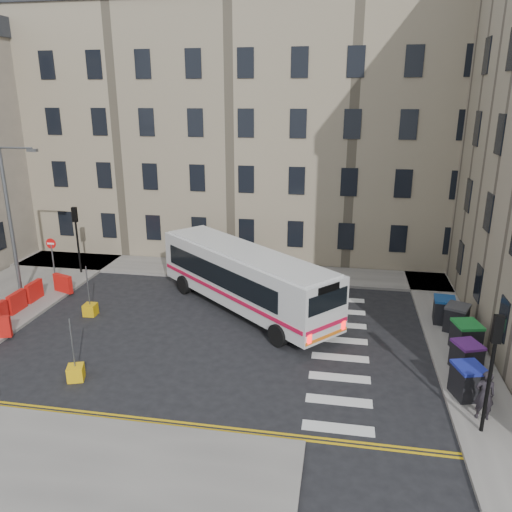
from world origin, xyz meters
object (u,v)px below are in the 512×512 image
(wheelie_bin_c, at_px, (466,337))
(wheelie_bin_e, at_px, (444,310))
(wheelie_bin_d, at_px, (457,318))
(bollard_chevron, at_px, (76,373))
(bollard_yellow, at_px, (90,310))
(streetlamp, at_px, (10,223))
(bus, at_px, (244,276))
(wheelie_bin_b, at_px, (466,356))
(pedestrian, at_px, (485,395))
(wheelie_bin_a, at_px, (468,381))

(wheelie_bin_c, distance_m, wheelie_bin_e, 2.87)
(wheelie_bin_c, xyz_separation_m, wheelie_bin_d, (0.01, 2.01, -0.03))
(wheelie_bin_e, xyz_separation_m, bollard_chevron, (-14.95, -7.64, -0.47))
(wheelie_bin_d, bearing_deg, bollard_yellow, -152.13)
(streetlamp, xyz_separation_m, wheelie_bin_d, (22.24, 0.08, -3.57))
(bus, height_order, bollard_chevron, bus)
(wheelie_bin_b, xyz_separation_m, bollard_chevron, (-15.02, -3.13, -0.45))
(wheelie_bin_b, xyz_separation_m, pedestrian, (-0.14, -3.20, 0.30))
(streetlamp, height_order, bollard_yellow, streetlamp)
(wheelie_bin_b, height_order, wheelie_bin_e, wheelie_bin_e)
(bus, xyz_separation_m, wheelie_bin_c, (10.19, -2.96, -1.01))
(wheelie_bin_b, height_order, bollard_chevron, wheelie_bin_b)
(wheelie_bin_a, height_order, bollard_chevron, wheelie_bin_a)
(bollard_yellow, bearing_deg, streetlamp, 167.22)
(bus, bearing_deg, bollard_chevron, -172.39)
(bus, distance_m, wheelie_bin_a, 11.58)
(bollard_yellow, xyz_separation_m, bollard_chevron, (2.36, -5.70, 0.00))
(bollard_chevron, bearing_deg, bus, 56.36)
(bollard_chevron, bearing_deg, wheelie_bin_a, 4.78)
(bus, xyz_separation_m, bollard_yellow, (-7.52, -2.06, -1.51))
(streetlamp, height_order, wheelie_bin_b, streetlamp)
(bollard_yellow, bearing_deg, wheelie_bin_e, 6.39)
(streetlamp, relative_size, wheelie_bin_d, 5.75)
(bus, distance_m, bollard_chevron, 9.44)
(wheelie_bin_b, xyz_separation_m, wheelie_bin_e, (-0.08, 4.50, 0.02))
(streetlamp, bearing_deg, wheelie_bin_e, 2.40)
(bus, xyz_separation_m, wheelie_bin_e, (9.79, -0.12, -1.05))
(wheelie_bin_b, bearing_deg, bus, 133.91)
(wheelie_bin_e, height_order, bollard_yellow, wheelie_bin_e)
(wheelie_bin_c, distance_m, bollard_chevron, 16.09)
(bollard_chevron, bearing_deg, streetlamp, 135.65)
(bus, relative_size, bollard_chevron, 17.31)
(wheelie_bin_a, bearing_deg, bollard_yellow, 148.67)
(wheelie_bin_b, relative_size, pedestrian, 0.74)
(bollard_yellow, bearing_deg, bollard_chevron, -67.50)
(wheelie_bin_e, bearing_deg, wheelie_bin_a, -86.31)
(bus, bearing_deg, wheelie_bin_c, -64.96)
(pedestrian, height_order, bollard_chevron, pedestrian)
(wheelie_bin_c, bearing_deg, bus, 150.62)
(bus, bearing_deg, bollard_yellow, 146.55)
(bus, height_order, wheelie_bin_c, bus)
(bus, height_order, pedestrian, bus)
(wheelie_bin_c, bearing_deg, bollard_chevron, -175.84)
(streetlamp, xyz_separation_m, pedestrian, (21.77, -6.79, -3.29))
(wheelie_bin_d, relative_size, wheelie_bin_e, 1.16)
(pedestrian, height_order, bollard_yellow, pedestrian)
(wheelie_bin_e, distance_m, bollard_chevron, 16.79)
(streetlamp, distance_m, bus, 12.34)
(wheelie_bin_a, xyz_separation_m, bollard_yellow, (-17.03, 4.47, -0.47))
(streetlamp, xyz_separation_m, wheelie_bin_a, (21.54, -5.50, -3.57))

